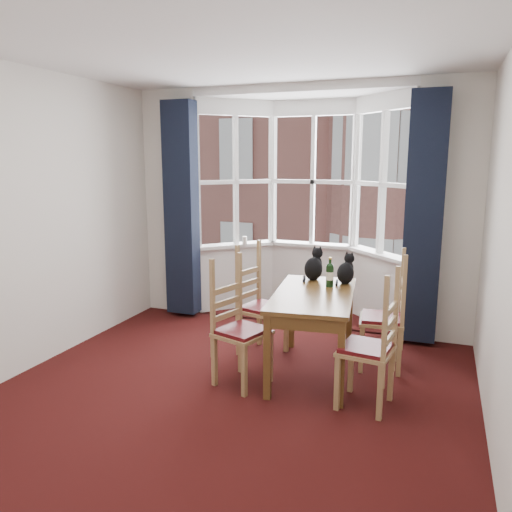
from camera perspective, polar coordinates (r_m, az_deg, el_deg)
The scene contains 20 objects.
floor at distance 4.21m, azimuth -4.45°, elevation -16.92°, with size 4.50×4.50×0.00m, color black.
ceiling at distance 3.80m, azimuth -5.14°, elevation 23.61°, with size 4.50×4.50×0.00m, color white.
wall_left at distance 4.95m, azimuth -26.27°, elevation 3.30°, with size 4.50×4.50×0.00m, color silver.
wall_right at distance 3.43m, azimuth 27.06°, elevation 0.25°, with size 4.50×4.50×0.00m, color silver.
wall_back_pier_left at distance 6.50m, azimuth -9.53°, elevation 5.89°, with size 0.70×0.12×2.80m, color silver.
wall_back_pier_right at distance 5.64m, azimuth 21.07°, elevation 4.53°, with size 0.70×0.12×2.80m, color silver.
bay_window at distance 6.34m, azimuth 5.92°, elevation 5.86°, with size 2.76×0.94×2.80m.
curtain_left at distance 6.24m, azimuth -8.51°, elevation 5.25°, with size 0.38×0.22×2.60m, color black.
curtain_right at distance 5.47m, azimuth 18.63°, elevation 3.97°, with size 0.38×0.22×2.60m, color black.
dining_table at distance 4.60m, azimuth 6.60°, elevation -5.48°, with size 0.85×1.38×0.77m.
chair_left_near at distance 4.47m, azimuth -2.49°, elevation -8.53°, with size 0.51×0.52×0.92m.
chair_left_far at distance 5.13m, azimuth -0.06°, elevation -5.91°, with size 0.50×0.51×0.92m.
chair_right_near at distance 4.12m, azimuth 13.70°, elevation -10.62°, with size 0.45×0.47×0.92m.
chair_right_far at distance 4.91m, azimuth 15.21°, elevation -7.12°, with size 0.45×0.46×0.92m.
cat_left at distance 5.04m, azimuth 6.64°, elevation -1.22°, with size 0.22×0.28×0.35m.
cat_right at distance 4.94m, azimuth 10.24°, elevation -1.73°, with size 0.21×0.26×0.31m.
wine_bottle at distance 4.78m, azimuth 8.43°, elevation -2.04°, with size 0.07×0.07×0.28m.
candle_tall at distance 6.50m, azimuth -1.30°, elevation 1.79°, with size 0.06×0.06×0.10m, color white.
street at distance 36.52m, azimuth 17.49°, elevation -2.02°, with size 80.00×80.00×0.00m, color #333335.
tenement_building at distance 17.44m, azimuth 15.47°, elevation 9.48°, with size 18.40×7.80×15.20m.
Camera 1 is at (1.59, -3.36, 1.97)m, focal length 35.00 mm.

